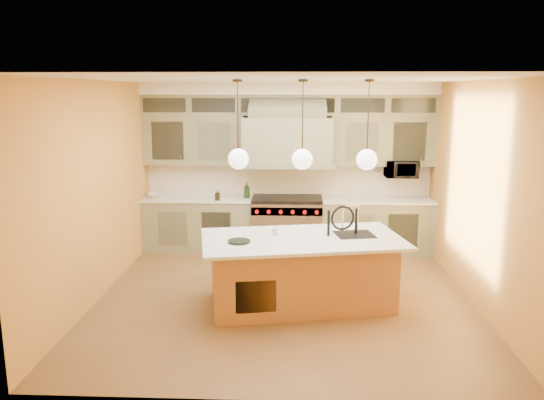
{
  "coord_description": "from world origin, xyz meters",
  "views": [
    {
      "loc": [
        0.13,
        -6.83,
        2.74
      ],
      "look_at": [
        -0.2,
        0.7,
        1.2
      ],
      "focal_mm": 35.0,
      "sensor_mm": 36.0,
      "label": 1
    }
  ],
  "objects_px": {
    "kitchen_island": "(301,270)",
    "counter_stool": "(347,250)",
    "range": "(287,224)",
    "microwave": "(401,169)"
  },
  "relations": [
    {
      "from": "range",
      "to": "kitchen_island",
      "type": "bearing_deg",
      "value": -84.61
    },
    {
      "from": "kitchen_island",
      "to": "microwave",
      "type": "height_order",
      "value": "microwave"
    },
    {
      "from": "kitchen_island",
      "to": "counter_stool",
      "type": "height_order",
      "value": "kitchen_island"
    },
    {
      "from": "kitchen_island",
      "to": "counter_stool",
      "type": "bearing_deg",
      "value": -13.66
    },
    {
      "from": "kitchen_island",
      "to": "counter_stool",
      "type": "xyz_separation_m",
      "value": [
        0.58,
        -0.03,
        0.28
      ]
    },
    {
      "from": "range",
      "to": "counter_stool",
      "type": "height_order",
      "value": "counter_stool"
    },
    {
      "from": "counter_stool",
      "to": "microwave",
      "type": "relative_size",
      "value": 2.41
    },
    {
      "from": "range",
      "to": "counter_stool",
      "type": "distance_m",
      "value": 2.57
    },
    {
      "from": "range",
      "to": "counter_stool",
      "type": "xyz_separation_m",
      "value": [
        0.8,
        -2.42,
        0.27
      ]
    },
    {
      "from": "range",
      "to": "microwave",
      "type": "relative_size",
      "value": 2.21
    }
  ]
}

